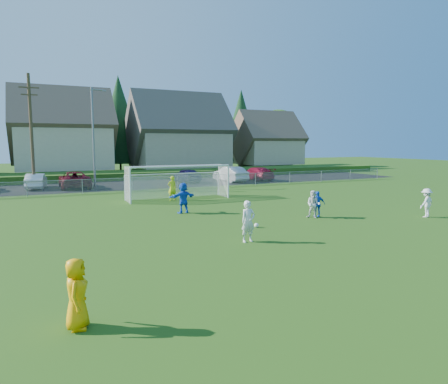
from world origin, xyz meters
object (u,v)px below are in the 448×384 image
at_px(player_white_c, 426,203).
at_px(car_g, 256,174).
at_px(car_b, 36,181).
at_px(car_f, 230,174).
at_px(player_white_b, 313,204).
at_px(soccer_ball, 256,225).
at_px(car_c, 74,180).
at_px(player_blue_a, 318,204).
at_px(player_white_a, 248,221).
at_px(soccer_goal, 177,177).
at_px(player_blue_b, 183,198).
at_px(referee, 77,294).
at_px(goalkeeper, 172,188).
at_px(car_e, 187,175).

bearing_deg(player_white_c, car_g, -106.87).
xyz_separation_m(car_b, car_f, (18.69, -1.49, 0.11)).
bearing_deg(player_white_b, soccer_ball, -117.09).
bearing_deg(car_c, player_blue_a, 116.81).
xyz_separation_m(player_white_a, soccer_goal, (1.48, 13.53, 0.77)).
distance_m(player_white_a, car_b, 26.40).
relative_size(player_white_b, car_b, 0.36).
height_order(player_blue_b, car_g, player_blue_b).
bearing_deg(soccer_goal, soccer_ball, -88.76).
relative_size(player_blue_b, car_g, 0.36).
height_order(player_blue_a, car_f, car_f).
bearing_deg(player_white_c, player_white_a, -7.00).
xyz_separation_m(car_f, car_g, (3.37, 0.42, -0.08)).
bearing_deg(player_blue_a, car_b, -38.88).
xyz_separation_m(player_blue_a, car_f, (4.66, 20.43, 0.08)).
bearing_deg(referee, player_white_c, -57.20).
height_order(referee, player_white_c, same).
relative_size(car_c, car_f, 1.12).
bearing_deg(player_white_b, car_g, 119.35).
relative_size(referee, goalkeeper, 0.91).
height_order(player_white_a, player_white_b, player_white_a).
relative_size(soccer_ball, car_f, 0.05).
xyz_separation_m(player_blue_a, soccer_goal, (-4.68, 10.25, 0.90)).
distance_m(player_white_b, car_g, 22.62).
bearing_deg(goalkeeper, player_blue_a, 113.40).
distance_m(player_white_a, goalkeeper, 13.01).
distance_m(car_c, car_e, 11.05).
distance_m(player_white_c, player_blue_b, 13.64).
height_order(referee, goalkeeper, goalkeeper).
relative_size(player_white_b, car_c, 0.28).
bearing_deg(player_white_a, player_white_c, 0.35).
xyz_separation_m(player_white_c, player_blue_b, (-11.72, 6.96, 0.10)).
xyz_separation_m(referee, car_g, (21.35, 29.38, -0.08)).
xyz_separation_m(car_b, car_g, (22.06, -1.07, 0.03)).
distance_m(goalkeeper, car_b, 15.05).
bearing_deg(player_white_a, referee, -146.91).
bearing_deg(referee, car_b, 16.50).
height_order(soccer_ball, car_e, car_e).
distance_m(soccer_ball, player_white_c, 10.03).
bearing_deg(car_g, car_e, -10.84).
bearing_deg(soccer_goal, player_blue_b, -105.29).
height_order(player_white_b, player_blue_a, player_white_b).
xyz_separation_m(player_white_c, car_g, (2.59, 23.42, -0.08)).
xyz_separation_m(player_white_b, car_g, (8.43, 20.99, -0.03)).
xyz_separation_m(referee, player_white_c, (18.75, 5.97, 0.00)).
height_order(car_e, car_f, car_f).
relative_size(soccer_ball, soccer_goal, 0.03).
bearing_deg(car_g, car_c, -5.84).
bearing_deg(car_f, player_blue_a, 72.38).
relative_size(player_white_c, player_blue_b, 0.89).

